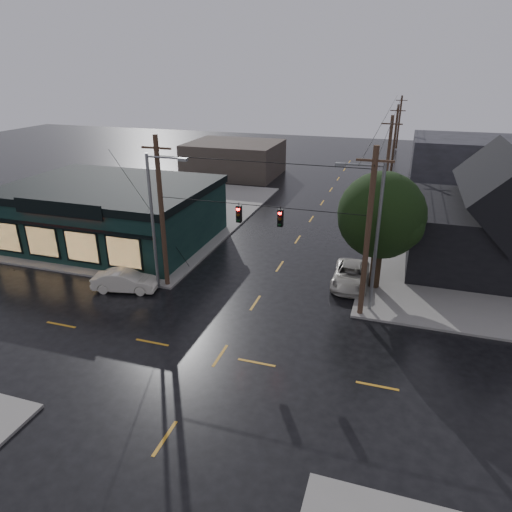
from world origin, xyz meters
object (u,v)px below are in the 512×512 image
(utility_pole_nw, at_px, (168,286))
(sedan_cream, at_px, (125,281))
(suv_silver, at_px, (351,275))
(utility_pole_ne, at_px, (360,315))
(corner_tree, at_px, (381,216))

(utility_pole_nw, distance_m, sedan_cream, 2.86)
(utility_pole_nw, relative_size, suv_silver, 2.03)
(suv_silver, bearing_deg, sedan_cream, -160.38)
(utility_pole_ne, bearing_deg, corner_tree, 82.83)
(utility_pole_ne, xyz_separation_m, suv_silver, (-1.09, 4.01, 0.70))
(corner_tree, xyz_separation_m, sedan_cream, (-15.83, -5.48, -4.44))
(utility_pole_nw, height_order, sedan_cream, utility_pole_nw)
(utility_pole_nw, height_order, suv_silver, utility_pole_nw)
(utility_pole_ne, distance_m, sedan_cream, 15.42)
(utility_pole_ne, relative_size, suv_silver, 2.03)
(utility_pole_nw, xyz_separation_m, utility_pole_ne, (13.00, 0.00, 0.00))
(utility_pole_nw, bearing_deg, suv_silver, 18.62)
(corner_tree, relative_size, utility_pole_nw, 0.77)
(utility_pole_ne, bearing_deg, suv_silver, 105.20)
(sedan_cream, relative_size, suv_silver, 0.86)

